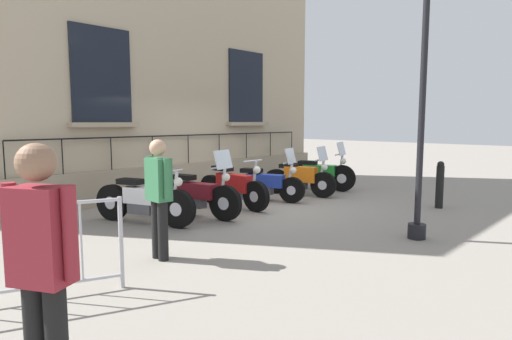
# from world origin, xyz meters

# --- Properties ---
(ground_plane) EXTENTS (60.00, 60.00, 0.00)m
(ground_plane) POSITION_xyz_m (0.00, 0.00, 0.00)
(ground_plane) COLOR gray
(building_facade) EXTENTS (0.82, 10.30, 7.90)m
(building_facade) POSITION_xyz_m (-2.73, -0.00, 3.82)
(building_facade) COLOR tan
(building_facade) RESTS_ON ground_plane
(motorcycle_white) EXTENTS (2.10, 0.92, 1.02)m
(motorcycle_white) POSITION_xyz_m (-0.19, -2.68, 0.42)
(motorcycle_white) COLOR black
(motorcycle_white) RESTS_ON ground_plane
(motorcycle_maroon) EXTENTS (2.09, 0.70, 1.35)m
(motorcycle_maroon) POSITION_xyz_m (0.05, -1.65, 0.44)
(motorcycle_maroon) COLOR black
(motorcycle_maroon) RESTS_ON ground_plane
(motorcycle_red) EXTENTS (2.09, 0.53, 1.08)m
(motorcycle_red) POSITION_xyz_m (-0.14, -0.49, 0.43)
(motorcycle_red) COLOR black
(motorcycle_red) RESTS_ON ground_plane
(motorcycle_blue) EXTENTS (1.93, 0.93, 1.27)m
(motorcycle_blue) POSITION_xyz_m (-0.12, 0.53, 0.41)
(motorcycle_blue) COLOR black
(motorcycle_blue) RESTS_ON ground_plane
(motorcycle_orange) EXTENTS (1.93, 0.75, 1.27)m
(motorcycle_orange) POSITION_xyz_m (0.04, 1.70, 0.43)
(motorcycle_orange) COLOR black
(motorcycle_orange) RESTS_ON ground_plane
(motorcycle_green) EXTENTS (1.97, 0.91, 1.33)m
(motorcycle_green) POSITION_xyz_m (-0.12, 2.75, 0.46)
(motorcycle_green) COLOR black
(motorcycle_green) RESTS_ON ground_plane
(lamppost) EXTENTS (0.34, 1.04, 4.81)m
(lamppost) POSITION_xyz_m (3.87, -0.22, 3.61)
(lamppost) COLOR black
(lamppost) RESTS_ON ground_plane
(crowd_barrier) EXTENTS (0.83, 1.96, 1.05)m
(crowd_barrier) POSITION_xyz_m (1.89, -5.49, 0.56)
(crowd_barrier) COLOR #B7B7BF
(crowd_barrier) RESTS_ON ground_plane
(bollard) EXTENTS (0.16, 0.16, 1.03)m
(bollard) POSITION_xyz_m (3.21, 2.52, 0.52)
(bollard) COLOR black
(bollard) RESTS_ON ground_plane
(pedestrian_standing) EXTENTS (0.48, 0.36, 1.75)m
(pedestrian_standing) POSITION_xyz_m (3.86, -5.95, 1.00)
(pedestrian_standing) COLOR black
(pedestrian_standing) RESTS_ON ground_plane
(pedestrian_walking) EXTENTS (0.53, 0.24, 1.64)m
(pedestrian_walking) POSITION_xyz_m (1.73, -3.65, 0.93)
(pedestrian_walking) COLOR black
(pedestrian_walking) RESTS_ON ground_plane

